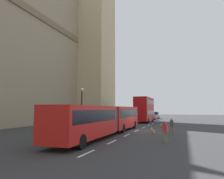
# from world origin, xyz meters

# --- Properties ---
(ground_plane) EXTENTS (160.00, 160.00, 0.00)m
(ground_plane) POSITION_xyz_m (0.00, 0.00, 0.00)
(ground_plane) COLOR #333335
(lane_centre_marking) EXTENTS (29.80, 0.16, 0.01)m
(lane_centre_marking) POSITION_xyz_m (-0.45, 0.00, 0.01)
(lane_centre_marking) COLOR silver
(lane_centre_marking) RESTS_ON ground_plane
(articulated_bus) EXTENTS (18.69, 2.54, 2.90)m
(articulated_bus) POSITION_xyz_m (-5.68, 1.99, 1.75)
(articulated_bus) COLOR red
(articulated_bus) RESTS_ON ground_plane
(double_decker_bus) EXTENTS (9.52, 2.54, 4.90)m
(double_decker_bus) POSITION_xyz_m (16.15, 2.00, 2.71)
(double_decker_bus) COLOR #B20F0F
(double_decker_bus) RESTS_ON ground_plane
(sedan_lead) EXTENTS (4.40, 1.86, 1.85)m
(sedan_lead) POSITION_xyz_m (25.26, 2.19, 0.91)
(sedan_lead) COLOR navy
(sedan_lead) RESTS_ON ground_plane
(sedan_trailing) EXTENTS (4.40, 1.86, 1.85)m
(sedan_trailing) POSITION_xyz_m (32.30, 1.97, 0.91)
(sedan_trailing) COLOR #B7B7BC
(sedan_trailing) RESTS_ON ground_plane
(traffic_cone_west) EXTENTS (0.36, 0.36, 0.58)m
(traffic_cone_west) POSITION_xyz_m (-3.08, -2.44, 0.28)
(traffic_cone_west) COLOR black
(traffic_cone_west) RESTS_ON ground_plane
(traffic_cone_middle) EXTENTS (0.36, 0.36, 0.58)m
(traffic_cone_middle) POSITION_xyz_m (-0.00, -1.76, 0.28)
(traffic_cone_middle) COLOR black
(traffic_cone_middle) RESTS_ON ground_plane
(traffic_cone_east) EXTENTS (0.36, 0.36, 0.58)m
(traffic_cone_east) POSITION_xyz_m (5.81, -2.33, 0.28)
(traffic_cone_east) COLOR black
(traffic_cone_east) RESTS_ON ground_plane
(street_lamp) EXTENTS (0.44, 0.44, 5.27)m
(street_lamp) POSITION_xyz_m (-2.35, 6.50, 3.06)
(street_lamp) COLOR black
(street_lamp) RESTS_ON ground_plane
(pedestrian_near_cones) EXTENTS (0.41, 0.47, 1.69)m
(pedestrian_near_cones) POSITION_xyz_m (-8.82, -4.09, 0.91)
(pedestrian_near_cones) COLOR #726651
(pedestrian_near_cones) RESTS_ON ground_plane
(pedestrian_by_kerb) EXTENTS (0.46, 0.37, 1.69)m
(pedestrian_by_kerb) POSITION_xyz_m (-2.90, -4.27, 0.91)
(pedestrian_by_kerb) COLOR #726651
(pedestrian_by_kerb) RESTS_ON ground_plane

